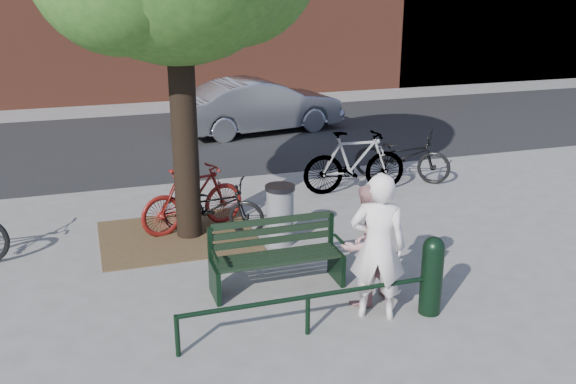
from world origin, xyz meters
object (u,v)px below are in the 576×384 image
object	(u,v)px
person_left	(378,247)
parked_car	(260,106)
person_right	(366,245)
bicycle_c	(212,206)
bollard	(432,273)
park_bench	(275,253)
litter_bin	(280,214)

from	to	relation	value
person_left	parked_car	size ratio (longest dim) A/B	0.42
person_right	parked_car	distance (m)	9.54
person_left	person_right	size ratio (longest dim) A/B	1.17
person_left	bicycle_c	size ratio (longest dim) A/B	1.07
bicycle_c	parked_car	bearing A→B (deg)	5.20
person_left	bicycle_c	distance (m)	3.55
person_left	person_right	distance (m)	0.39
person_right	bollard	xyz separation A→B (m)	(0.65, -0.51, -0.25)
person_right	bicycle_c	world-z (taller)	person_right
park_bench	person_right	size ratio (longest dim) A/B	1.11
person_left	person_right	world-z (taller)	person_left
person_left	parked_car	bearing A→B (deg)	-72.27
person_left	park_bench	bearing A→B (deg)	-25.50
person_right	bollard	bearing A→B (deg)	122.86
person_right	bicycle_c	size ratio (longest dim) A/B	0.92
bicycle_c	park_bench	bearing A→B (deg)	-141.75
litter_bin	bollard	bearing A→B (deg)	-67.16
park_bench	bollard	world-z (taller)	bollard
litter_bin	parked_car	bearing A→B (deg)	76.80
person_right	litter_bin	distance (m)	2.20
person_right	parked_car	xyz separation A→B (m)	(1.26, 9.46, -0.07)
person_left	bollard	xyz separation A→B (m)	(0.67, -0.13, -0.38)
parked_car	person_left	bearing A→B (deg)	163.49
bollard	litter_bin	xyz separation A→B (m)	(-1.11, 2.64, -0.06)
person_left	litter_bin	size ratio (longest dim) A/B	1.94
park_bench	bollard	bearing A→B (deg)	-38.31
person_left	parked_car	xyz separation A→B (m)	(1.28, 9.83, -0.20)
person_left	bollard	world-z (taller)	person_left
litter_bin	bicycle_c	xyz separation A→B (m)	(-0.91, 0.75, -0.03)
park_bench	person_left	distance (m)	1.52
bollard	bicycle_c	size ratio (longest dim) A/B	0.59
bollard	person_left	bearing A→B (deg)	168.69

